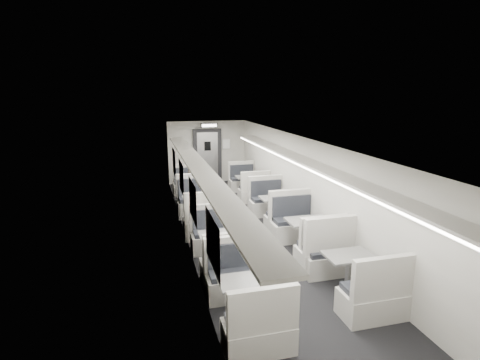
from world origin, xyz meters
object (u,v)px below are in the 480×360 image
booth_right_a (248,186)px  exit_sign (209,125)px  booth_left_a (190,190)px  booth_right_b (276,210)px  booth_right_c (307,236)px  vestibule_door (208,156)px  booth_left_d (245,300)px  booth_left_c (219,249)px  booth_right_d (348,273)px  booth_left_b (201,211)px  passenger (195,183)px

booth_right_a → exit_sign: (-1.00, 1.75, 1.93)m
booth_left_a → booth_right_b: booth_right_b is taller
booth_right_c → booth_left_a: bearing=112.4°
booth_right_c → exit_sign: (-1.00, 6.60, 1.88)m
booth_right_a → vestibule_door: (-1.00, 2.24, 0.69)m
booth_left_d → booth_right_c: size_ratio=0.88×
booth_left_a → booth_left_c: booth_left_c is taller
booth_left_a → vestibule_door: bearing=65.9°
booth_left_a → booth_left_d: bearing=-90.0°
booth_right_a → booth_right_c: booth_right_c is taller
booth_left_c → booth_right_c: (2.00, 0.06, 0.05)m
booth_left_a → booth_right_a: booth_right_a is taller
booth_right_c → exit_sign: 6.94m
booth_right_d → exit_sign: (-1.00, 8.32, 1.91)m
booth_right_a → booth_right_d: 6.57m
booth_right_d → booth_left_b: bearing=116.1°
booth_left_b → booth_right_d: bearing=-63.9°
booth_left_b → booth_right_b: bearing=-9.9°
booth_right_b → passenger: size_ratio=1.42×
booth_left_b → booth_left_d: (0.00, -4.42, -0.05)m
booth_right_d → vestibule_door: 8.89m
booth_left_b → booth_right_c: bearing=-49.8°
booth_right_d → vestibule_door: size_ratio=1.00×
booth_left_a → exit_sign: 2.79m
booth_left_d → booth_right_d: booth_right_d is taller
booth_right_b → passenger: 2.92m
booth_left_c → booth_left_a: bearing=90.0°
booth_right_c → booth_right_d: booth_right_c is taller
booth_left_b → booth_right_a: booth_left_b is taller
booth_left_b → booth_right_d: size_ratio=1.08×
booth_left_d → booth_left_b: bearing=90.0°
booth_left_a → passenger: 0.77m
booth_left_b → exit_sign: exit_sign is taller
booth_left_b → exit_sign: bearing=76.7°
booth_left_c → booth_left_b: bearing=90.0°
exit_sign → booth_right_a: bearing=-60.3°
vestibule_door → booth_left_a: bearing=-114.1°
booth_left_b → passenger: 1.86m
booth_right_a → exit_sign: exit_sign is taller
passenger → booth_left_d: bearing=-97.8°
booth_right_d → vestibule_door: bearing=96.5°
booth_right_a → booth_right_b: bearing=-90.0°
booth_right_a → booth_left_c: bearing=-112.2°
booth_left_d → vestibule_door: size_ratio=0.94×
booth_left_b → exit_sign: 4.74m
booth_right_b → exit_sign: bearing=102.3°
booth_left_a → exit_sign: bearing=60.2°
booth_right_d → passenger: passenger is taller
booth_left_d → booth_right_c: 2.87m
booth_left_b → booth_left_c: booth_left_b is taller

